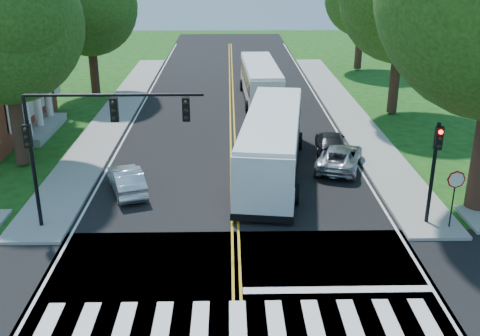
{
  "coord_description": "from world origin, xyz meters",
  "views": [
    {
      "loc": [
        -0.24,
        -14.92,
        10.97
      ],
      "look_at": [
        0.22,
        7.19,
        2.4
      ],
      "focal_mm": 42.0,
      "sensor_mm": 36.0,
      "label": 1
    }
  ],
  "objects_px": {
    "bus_lead": "(272,142)",
    "suv": "(339,157)",
    "signal_nw": "(87,130)",
    "dark_sedan": "(330,142)",
    "hatchback": "(127,180)",
    "signal_ne": "(435,160)",
    "bus_follow": "(260,81)"
  },
  "relations": [
    {
      "from": "signal_ne",
      "to": "suv",
      "type": "relative_size",
      "value": 0.95
    },
    {
      "from": "hatchback",
      "to": "dark_sedan",
      "type": "bearing_deg",
      "value": -171.99
    },
    {
      "from": "bus_lead",
      "to": "dark_sedan",
      "type": "xyz_separation_m",
      "value": [
        3.65,
        3.19,
        -1.1
      ]
    },
    {
      "from": "bus_lead",
      "to": "bus_follow",
      "type": "bearing_deg",
      "value": -82.8
    },
    {
      "from": "suv",
      "to": "signal_ne",
      "type": "bearing_deg",
      "value": 127.76
    },
    {
      "from": "signal_nw",
      "to": "signal_ne",
      "type": "bearing_deg",
      "value": 0.05
    },
    {
      "from": "bus_follow",
      "to": "suv",
      "type": "relative_size",
      "value": 2.45
    },
    {
      "from": "suv",
      "to": "signal_nw",
      "type": "bearing_deg",
      "value": 48.36
    },
    {
      "from": "bus_follow",
      "to": "suv",
      "type": "distance_m",
      "value": 15.14
    },
    {
      "from": "bus_lead",
      "to": "suv",
      "type": "xyz_separation_m",
      "value": [
        3.69,
        0.66,
        -1.06
      ]
    },
    {
      "from": "bus_follow",
      "to": "signal_nw",
      "type": "bearing_deg",
      "value": 67.5
    },
    {
      "from": "bus_follow",
      "to": "hatchback",
      "type": "relative_size",
      "value": 2.91
    },
    {
      "from": "bus_follow",
      "to": "dark_sedan",
      "type": "distance_m",
      "value": 12.69
    },
    {
      "from": "signal_ne",
      "to": "hatchback",
      "type": "distance_m",
      "value": 14.1
    },
    {
      "from": "signal_nw",
      "to": "dark_sedan",
      "type": "bearing_deg",
      "value": 39.19
    },
    {
      "from": "signal_nw",
      "to": "bus_follow",
      "type": "xyz_separation_m",
      "value": [
        8.09,
        21.57,
        -2.83
      ]
    },
    {
      "from": "signal_nw",
      "to": "dark_sedan",
      "type": "height_order",
      "value": "signal_nw"
    },
    {
      "from": "bus_lead",
      "to": "suv",
      "type": "relative_size",
      "value": 2.75
    },
    {
      "from": "suv",
      "to": "bus_lead",
      "type": "bearing_deg",
      "value": 27.8
    },
    {
      "from": "bus_lead",
      "to": "dark_sedan",
      "type": "relative_size",
      "value": 3.05
    },
    {
      "from": "bus_follow",
      "to": "suv",
      "type": "xyz_separation_m",
      "value": [
        3.46,
        -14.72,
        -0.9
      ]
    },
    {
      "from": "suv",
      "to": "dark_sedan",
      "type": "xyz_separation_m",
      "value": [
        -0.04,
        2.53,
        -0.04
      ]
    },
    {
      "from": "signal_nw",
      "to": "hatchback",
      "type": "xyz_separation_m",
      "value": [
        0.66,
        3.79,
        -3.72
      ]
    },
    {
      "from": "signal_ne",
      "to": "dark_sedan",
      "type": "xyz_separation_m",
      "value": [
        -2.54,
        9.37,
        -2.35
      ]
    },
    {
      "from": "hatchback",
      "to": "signal_ne",
      "type": "bearing_deg",
      "value": 144.96
    },
    {
      "from": "dark_sedan",
      "to": "hatchback",
      "type": "bearing_deg",
      "value": 33.8
    },
    {
      "from": "hatchback",
      "to": "bus_lead",
      "type": "bearing_deg",
      "value": 179.18
    },
    {
      "from": "signal_nw",
      "to": "signal_ne",
      "type": "relative_size",
      "value": 1.62
    },
    {
      "from": "signal_nw",
      "to": "hatchback",
      "type": "relative_size",
      "value": 1.83
    },
    {
      "from": "signal_ne",
      "to": "bus_follow",
      "type": "height_order",
      "value": "signal_ne"
    },
    {
      "from": "signal_nw",
      "to": "bus_lead",
      "type": "height_order",
      "value": "signal_nw"
    },
    {
      "from": "hatchback",
      "to": "bus_follow",
      "type": "bearing_deg",
      "value": -131.95
    }
  ]
}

